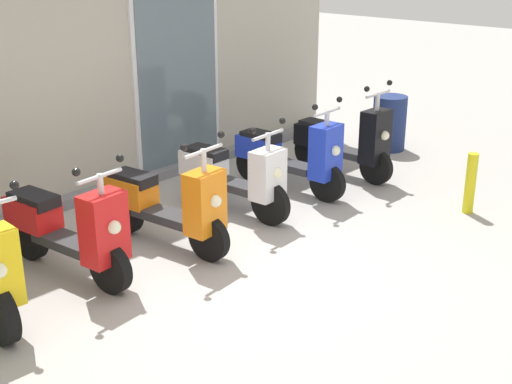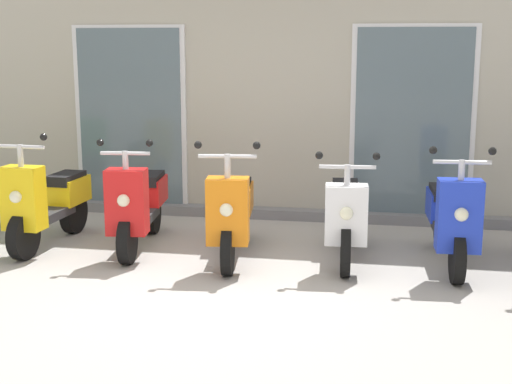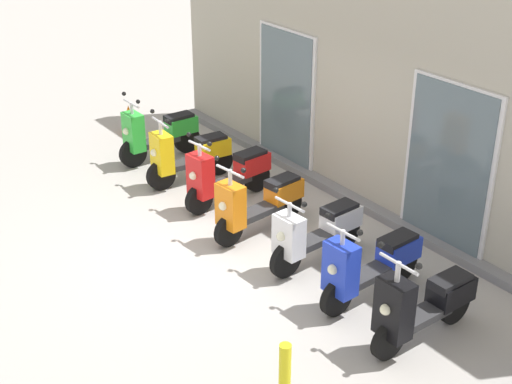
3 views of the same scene
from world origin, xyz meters
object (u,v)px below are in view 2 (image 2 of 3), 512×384
object	(u,v)px
scooter_white	(345,214)
scooter_blue	(450,218)
scooter_red	(139,204)
scooter_yellow	(47,202)
scooter_orange	(233,211)

from	to	relation	value
scooter_white	scooter_blue	bearing A→B (deg)	-0.50
scooter_white	scooter_blue	xyz separation A→B (m)	(0.99, -0.01, 0.01)
scooter_red	scooter_blue	distance (m)	3.09
scooter_yellow	scooter_orange	size ratio (longest dim) A/B	0.95
scooter_yellow	scooter_red	distance (m)	0.97
scooter_yellow	scooter_blue	world-z (taller)	scooter_yellow
scooter_yellow	scooter_red	bearing A→B (deg)	5.57
scooter_red	scooter_white	world-z (taller)	scooter_red
scooter_yellow	scooter_orange	bearing A→B (deg)	-2.01
scooter_yellow	scooter_red	world-z (taller)	scooter_yellow
scooter_red	scooter_orange	world-z (taller)	scooter_orange
scooter_orange	scooter_white	xyz separation A→B (m)	(1.08, 0.14, -0.01)
scooter_red	scooter_yellow	bearing A→B (deg)	-174.43
scooter_orange	scooter_white	bearing A→B (deg)	7.36
scooter_yellow	scooter_red	size ratio (longest dim) A/B	0.95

